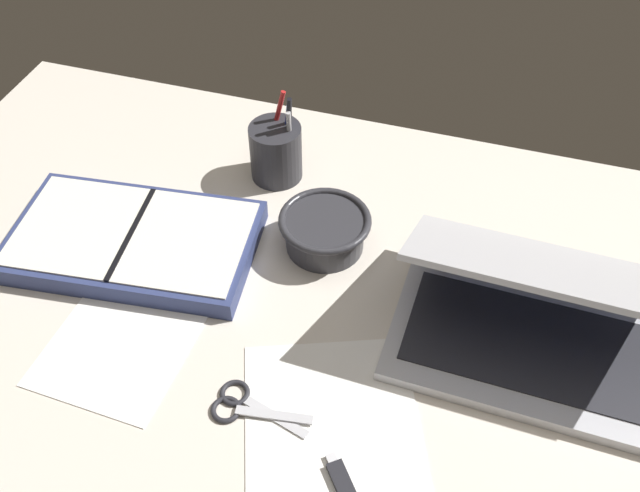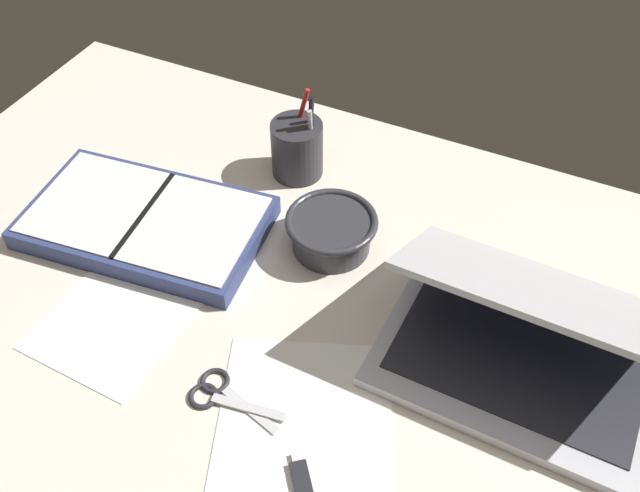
{
  "view_description": "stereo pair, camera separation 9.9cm",
  "coord_description": "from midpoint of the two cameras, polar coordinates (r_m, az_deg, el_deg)",
  "views": [
    {
      "loc": [
        20.67,
        -54.01,
        81.27
      ],
      "look_at": [
        0.78,
        11.01,
        9.0
      ],
      "focal_mm": 40.0,
      "sensor_mm": 36.0,
      "label": 1
    },
    {
      "loc": [
        29.92,
        -50.43,
        81.27
      ],
      "look_at": [
        0.78,
        11.01,
        9.0
      ],
      "focal_mm": 40.0,
      "sensor_mm": 36.0,
      "label": 2
    }
  ],
  "objects": [
    {
      "name": "scissors",
      "position": [
        0.93,
        -9.45,
        -12.61
      ],
      "size": [
        12.94,
        6.45,
        0.8
      ],
      "rotation": [
        0.0,
        0.0,
        -0.07
      ],
      "color": "#B7B7BC",
      "rests_on": "desk_top"
    },
    {
      "name": "paper_sheet_front",
      "position": [
        0.9,
        -2.2,
        -14.72
      ],
      "size": [
        29.58,
        32.25,
        0.16
      ],
      "primitive_type": "cube",
      "rotation": [
        0.0,
        0.0,
        0.37
      ],
      "color": "white",
      "rests_on": "desk_top"
    },
    {
      "name": "bowl",
      "position": [
        1.06,
        -2.27,
        1.14
      ],
      "size": [
        13.9,
        13.9,
        5.89
      ],
      "color": "#2D2D33",
      "rests_on": "desk_top"
    },
    {
      "name": "desk_top",
      "position": [
        0.99,
        -5.21,
        -7.69
      ],
      "size": [
        140.0,
        100.0,
        2.0
      ],
      "primitive_type": "cube",
      "color": "beige",
      "rests_on": "ground"
    },
    {
      "name": "usb_drive",
      "position": [
        0.87,
        -1.62,
        -18.7
      ],
      "size": [
        5.74,
        6.62,
        1.0
      ],
      "rotation": [
        0.0,
        0.0,
        0.67
      ],
      "color": "black",
      "rests_on": "desk_top"
    },
    {
      "name": "planner",
      "position": [
        1.12,
        -17.17,
        0.27
      ],
      "size": [
        38.46,
        25.14,
        3.71
      ],
      "rotation": [
        0.0,
        0.0,
        0.11
      ],
      "color": "navy",
      "rests_on": "desk_top"
    },
    {
      "name": "paper_sheet_beside_planner",
      "position": [
        1.03,
        -17.82,
        -6.76
      ],
      "size": [
        19.5,
        25.34,
        0.16
      ],
      "primitive_type": "cube",
      "rotation": [
        0.0,
        0.0,
        -0.04
      ],
      "color": "white",
      "rests_on": "desk_top"
    },
    {
      "name": "laptop",
      "position": [
        0.97,
        13.88,
        -5.92
      ],
      "size": [
        36.42,
        26.98,
        17.02
      ],
      "rotation": [
        0.0,
        0.0,
        -0.03
      ],
      "color": "#B7B7BC",
      "rests_on": "desk_top"
    },
    {
      "name": "pen_cup",
      "position": [
        1.18,
        -5.94,
        7.43
      ],
      "size": [
        8.56,
        8.56,
        15.71
      ],
      "color": "#28282D",
      "rests_on": "desk_top"
    }
  ]
}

